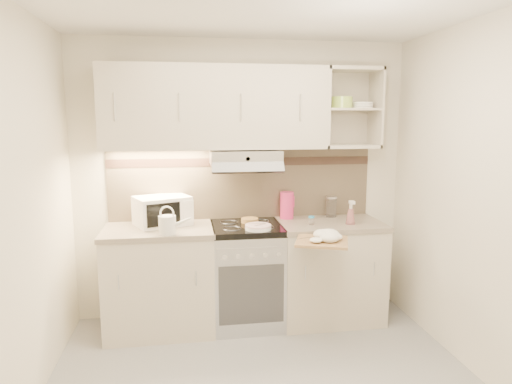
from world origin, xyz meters
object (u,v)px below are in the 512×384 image
Objects in this scene: spray_bottle at (351,214)px; watering_can at (168,224)px; microwave at (162,211)px; plate_stack at (258,227)px; pink_pitcher at (287,205)px; cutting_board at (322,242)px; electric_range at (247,274)px; glass_jar at (331,207)px.

watering_can is at bearing -174.65° from spray_bottle.
microwave is 2.40× the size of spray_bottle.
pink_pitcher reaches higher than plate_stack.
watering_can is 1.22m from cutting_board.
watering_can is 1.21× the size of spray_bottle.
watering_can is (0.06, -0.34, -0.04)m from microwave.
microwave is at bearing 169.86° from pink_pitcher.
pink_pitcher reaches higher than electric_range.
glass_jar is at bearing 26.77° from plate_stack.
pink_pitcher is 0.59m from spray_bottle.
spray_bottle is at bearing 17.81° from watering_can.
cutting_board is (-0.38, -0.41, -0.12)m from spray_bottle.
pink_pitcher is (0.33, 0.38, 0.10)m from plate_stack.
electric_range is 0.93m from microwave.
electric_range is 3.36× the size of watering_can.
electric_range is 1.01m from glass_jar.
pink_pitcher reaches higher than glass_jar.
watering_can is 1.09× the size of pink_pitcher.
microwave is (-0.72, 0.12, 0.57)m from electric_range.
watering_can is at bearing -176.70° from plate_stack.
plate_stack is 0.51m from pink_pitcher.
spray_bottle reaches higher than glass_jar.
pink_pitcher is 0.74m from cutting_board.
microwave is 1.98× the size of watering_can.
electric_range is at bearing 32.33° from watering_can.
plate_stack is 0.83m from spray_bottle.
plate_stack reaches higher than cutting_board.
cutting_board is at bearing -45.14° from electric_range.
spray_bottle is 0.57m from cutting_board.
glass_jar is (0.75, 0.38, 0.08)m from plate_stack.
watering_can is 1.23× the size of plate_stack.
cutting_board is at bearing -49.94° from microwave.
pink_pitcher is at bearing -179.93° from glass_jar.
microwave reaches higher than watering_can.
pink_pitcher is (1.12, 0.08, -0.00)m from microwave.
spray_bottle is (1.56, 0.11, 0.00)m from watering_can.
electric_range is at bearing 154.55° from cutting_board.
pink_pitcher is at bearing 49.06° from plate_stack.
microwave is 1.36× the size of cutting_board.
spray_bottle reaches higher than plate_stack.
pink_pitcher is 0.42m from glass_jar.
watering_can is 0.73m from plate_stack.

